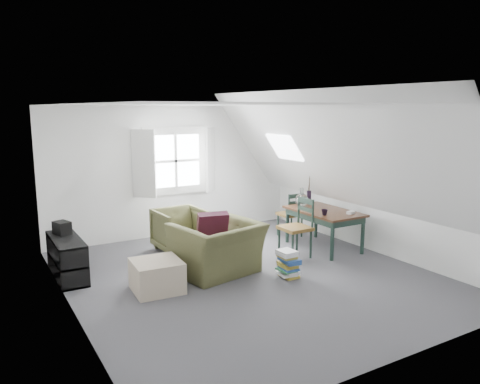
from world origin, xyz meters
TOP-DOWN VIEW (x-y plane):
  - floor at (0.00, 0.00)m, footprint 5.50×5.50m
  - ceiling at (0.00, 0.00)m, footprint 5.50×5.50m
  - wall_back at (0.00, 2.75)m, footprint 5.00×0.00m
  - wall_front at (0.00, -2.75)m, footprint 5.00×0.00m
  - wall_left at (-2.50, 0.00)m, footprint 0.00×5.50m
  - wall_right at (2.50, 0.00)m, footprint 0.00×5.50m
  - slope_left at (-1.55, 0.00)m, footprint 3.19×5.50m
  - slope_right at (1.55, 0.00)m, footprint 3.19×5.50m
  - dormer_window at (0.00, 2.68)m, footprint 1.71×0.35m
  - skylight at (1.55, 1.30)m, footprint 0.35×0.75m
  - armchair_near at (-0.36, 0.33)m, footprint 1.37×1.25m
  - armchair_far at (-0.37, 1.67)m, footprint 0.83×0.86m
  - throw_pillow at (-0.36, 0.48)m, footprint 0.51×0.36m
  - ottoman at (-1.38, 0.16)m, footprint 0.68×0.68m
  - dining_table at (1.87, 0.53)m, footprint 0.82×1.37m
  - demijohn at (1.72, 0.98)m, footprint 0.23×0.23m
  - vase_twigs at (1.97, 1.08)m, footprint 0.08×0.09m
  - cup at (1.62, 0.23)m, footprint 0.13×0.13m
  - paper_box at (2.07, 0.08)m, footprint 0.15×0.12m
  - dining_chair_far at (1.82, 1.43)m, footprint 0.41×0.41m
  - dining_chair_near at (1.17, 0.38)m, footprint 0.46×0.46m
  - media_shelf at (-2.32, 1.28)m, footprint 0.39×1.16m
  - electronics_box at (-2.32, 1.57)m, footprint 0.26×0.31m
  - magazine_stack at (0.47, -0.33)m, footprint 0.30×0.36m

SIDE VIEW (x-z plane):
  - floor at x=0.00m, z-range 0.00..0.00m
  - armchair_near at x=-0.36m, z-range -0.39..0.39m
  - armchair_far at x=-0.37m, z-range -0.37..0.37m
  - magazine_stack at x=0.47m, z-range 0.00..0.40m
  - ottoman at x=-1.38m, z-range 0.00..0.42m
  - media_shelf at x=-2.32m, z-range -0.03..0.56m
  - dining_chair_far at x=1.82m, z-range 0.02..0.88m
  - dining_chair_near at x=1.17m, z-range 0.02..1.00m
  - dining_table at x=1.87m, z-range 0.25..0.94m
  - electronics_box at x=-2.32m, z-range 0.58..0.79m
  - cup at x=1.62m, z-range 0.64..0.74m
  - throw_pillow at x=-0.36m, z-range 0.45..0.93m
  - paper_box at x=2.07m, z-range 0.69..0.73m
  - demijohn at x=1.72m, z-range 0.66..0.98m
  - vase_twigs at x=1.97m, z-range 0.51..1.14m
  - wall_back at x=0.00m, z-range -1.25..3.75m
  - wall_front at x=0.00m, z-range -1.25..3.75m
  - wall_left at x=-2.50m, z-range -1.50..4.00m
  - wall_right at x=2.50m, z-range -1.50..4.00m
  - dormer_window at x=0.00m, z-range 0.80..2.10m
  - skylight at x=1.55m, z-range 1.51..1.98m
  - slope_left at x=-1.55m, z-range -0.47..4.02m
  - slope_right at x=1.55m, z-range -0.47..4.02m
  - ceiling at x=0.00m, z-range 2.50..2.50m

